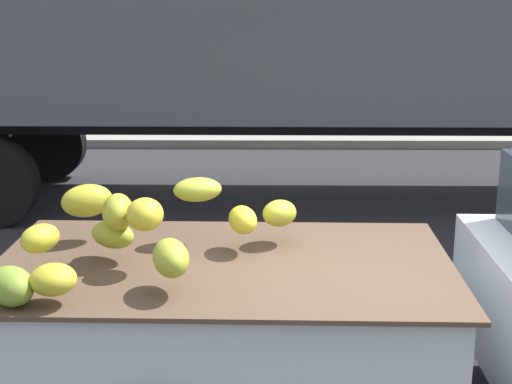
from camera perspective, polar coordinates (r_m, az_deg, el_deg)
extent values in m
cube|color=gray|center=(14.00, 4.11, 3.98)|extent=(80.00, 0.80, 0.16)
cube|color=silver|center=(5.02, -2.47, -10.81)|extent=(2.89, 1.68, 0.08)
cube|color=silver|center=(5.65, -1.94, -4.94)|extent=(2.86, 0.10, 0.44)
cube|color=silver|center=(4.21, -3.28, -12.32)|extent=(2.86, 0.10, 0.44)
cube|color=silver|center=(5.02, 13.86, -8.04)|extent=(0.08, 1.63, 0.44)
cube|color=silver|center=(5.21, -18.25, -7.52)|extent=(0.08, 1.63, 0.44)
cube|color=#B21914|center=(5.69, -1.92, -5.21)|extent=(2.74, 0.06, 0.07)
cube|color=brown|center=(4.83, -2.54, -5.58)|extent=(3.01, 1.80, 0.03)
ellipsoid|color=#A9B232|center=(5.10, -4.53, 0.20)|extent=(0.38, 0.31, 0.16)
ellipsoid|color=gold|center=(4.65, -16.32, -3.45)|extent=(0.29, 0.33, 0.17)
ellipsoid|color=gold|center=(4.61, -8.56, -1.72)|extent=(0.26, 0.29, 0.21)
ellipsoid|color=gold|center=(5.25, -12.90, -0.65)|extent=(0.43, 0.38, 0.23)
ellipsoid|color=#A7AD2F|center=(4.80, -10.61, -1.53)|extent=(0.24, 0.34, 0.23)
ellipsoid|color=#9EAB30|center=(4.30, -6.59, -5.07)|extent=(0.30, 0.40, 0.21)
ellipsoid|color=olive|center=(4.37, -18.38, -6.91)|extent=(0.40, 0.41, 0.22)
ellipsoid|color=yellow|center=(4.95, -1.03, -2.16)|extent=(0.25, 0.33, 0.18)
ellipsoid|color=gold|center=(5.10, 1.83, -1.64)|extent=(0.33, 0.34, 0.18)
ellipsoid|color=gold|center=(4.29, -15.37, -6.53)|extent=(0.36, 0.36, 0.18)
ellipsoid|color=#9CA62D|center=(4.89, -11.00, -3.24)|extent=(0.39, 0.36, 0.17)
cylinder|color=black|center=(5.87, -5.24, -9.68)|extent=(0.64, 0.21, 0.64)
cube|color=#4C5156|center=(9.84, 2.52, 14.08)|extent=(12.01, 2.56, 2.70)
cube|color=black|center=(9.99, 2.42, 5.45)|extent=(11.04, 0.46, 0.30)
cylinder|color=black|center=(11.75, -15.64, 3.59)|extent=(1.08, 0.31, 1.08)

